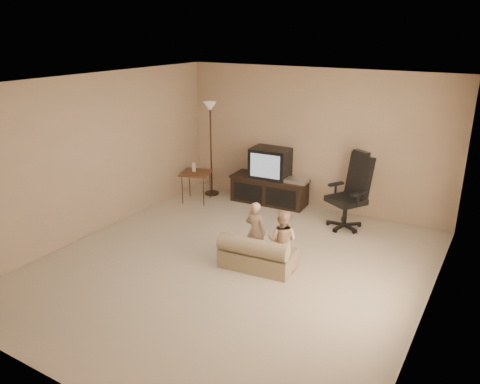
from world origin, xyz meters
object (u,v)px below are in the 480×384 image
at_px(tv_stand, 270,181).
at_px(floor_lamp, 211,128).
at_px(toddler_left, 255,231).
at_px(toddler_right, 282,241).
at_px(side_table, 196,173).
at_px(child_sofa, 256,255).
at_px(office_chair, 350,201).

bearing_deg(tv_stand, floor_lamp, -176.18).
bearing_deg(toddler_left, toddler_right, 169.90).
distance_m(floor_lamp, toddler_left, 3.02).
xyz_separation_m(side_table, toddler_right, (2.58, -1.60, -0.12)).
distance_m(floor_lamp, child_sofa, 3.33).
bearing_deg(toddler_right, floor_lamp, -47.50).
xyz_separation_m(office_chair, side_table, (-2.89, -0.28, 0.09)).
bearing_deg(tv_stand, toddler_right, -62.52).
bearing_deg(toddler_left, floor_lamp, -42.32).
relative_size(office_chair, floor_lamp, 0.70).
relative_size(toddler_left, toddler_right, 1.00).
bearing_deg(floor_lamp, toddler_right, -39.14).
height_order(tv_stand, floor_lamp, floor_lamp).
height_order(side_table, toddler_right, toddler_right).
relative_size(office_chair, toddler_left, 1.47).
xyz_separation_m(floor_lamp, toddler_left, (2.09, -1.99, -0.89)).
xyz_separation_m(tv_stand, child_sofa, (1.02, -2.36, -0.24)).
bearing_deg(child_sofa, toddler_left, 117.09).
xyz_separation_m(tv_stand, toddler_right, (1.34, -2.23, -0.00)).
bearing_deg(toddler_left, tv_stand, -66.58).
bearing_deg(child_sofa, toddler_right, 15.51).
xyz_separation_m(office_chair, toddler_left, (-0.77, -1.79, -0.03)).
bearing_deg(toddler_left, child_sofa, 124.18).
bearing_deg(side_table, floor_lamp, 86.49).
relative_size(tv_stand, child_sofa, 1.43).
relative_size(office_chair, side_table, 1.65).
xyz_separation_m(office_chair, toddler_right, (-0.31, -1.88, -0.02)).
height_order(tv_stand, office_chair, office_chair).
bearing_deg(toddler_left, side_table, -34.23).
bearing_deg(floor_lamp, tv_stand, 7.23).
distance_m(floor_lamp, toddler_right, 3.41).
height_order(office_chair, toddler_left, office_chair).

